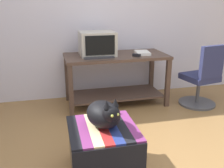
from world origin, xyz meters
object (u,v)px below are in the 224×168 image
object	(u,v)px
book	(142,53)
office_chair	(202,80)
keyboard	(99,57)
ottoman_with_blanket	(103,150)
tv_monitor	(97,44)
cat	(104,114)
desk	(116,70)
stapler	(136,55)

from	to	relation	value
book	office_chair	world-z (taller)	office_chair
keyboard	book	world-z (taller)	book
keyboard	office_chair	world-z (taller)	office_chair
book	office_chair	size ratio (longest dim) A/B	0.31
book	office_chair	distance (m)	0.93
keyboard	book	distance (m)	0.66
ottoman_with_blanket	tv_monitor	bearing A→B (deg)	81.27
office_chair	cat	bearing A→B (deg)	22.60
desk	cat	world-z (taller)	desk
tv_monitor	stapler	size ratio (longest dim) A/B	4.35
book	stapler	size ratio (longest dim) A/B	2.47
book	ottoman_with_blanket	distance (m)	1.79
office_chair	desk	bearing A→B (deg)	-30.02
desk	stapler	bearing A→B (deg)	-40.26
desk	book	bearing A→B (deg)	-7.67
tv_monitor	book	distance (m)	0.65
desk	office_chair	world-z (taller)	office_chair
stapler	desk	bearing A→B (deg)	97.19
desk	office_chair	xyz separation A→B (m)	(1.16, -0.38, -0.11)
desk	ottoman_with_blanket	bearing A→B (deg)	-109.00
office_chair	tv_monitor	bearing A→B (deg)	-27.91
desk	office_chair	bearing A→B (deg)	-18.91
desk	office_chair	size ratio (longest dim) A/B	1.62
keyboard	cat	xyz separation A→B (m)	(-0.20, -1.35, -0.19)
desk	office_chair	distance (m)	1.22
ottoman_with_blanket	office_chair	bearing A→B (deg)	34.68
stapler	office_chair	bearing A→B (deg)	-54.66
keyboard	ottoman_with_blanket	xyz separation A→B (m)	(-0.22, -1.37, -0.52)
office_chair	book	bearing A→B (deg)	-34.93
ottoman_with_blanket	cat	xyz separation A→B (m)	(0.02, 0.02, 0.33)
tv_monitor	book	bearing A→B (deg)	-7.37
keyboard	cat	world-z (taller)	keyboard
tv_monitor	keyboard	distance (m)	0.23
desk	keyboard	bearing A→B (deg)	-151.58
keyboard	book	size ratio (longest dim) A/B	1.47
keyboard	ottoman_with_blanket	world-z (taller)	keyboard
keyboard	office_chair	distance (m)	1.49
tv_monitor	book	world-z (taller)	tv_monitor
tv_monitor	stapler	bearing A→B (deg)	-24.96
cat	ottoman_with_blanket	bearing A→B (deg)	-156.59
tv_monitor	office_chair	size ratio (longest dim) A/B	0.54
office_chair	stapler	distance (m)	1.01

